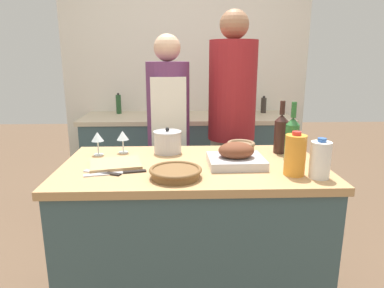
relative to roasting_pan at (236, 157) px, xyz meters
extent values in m
cube|color=#3D565B|center=(-0.23, 0.03, -0.53)|extent=(1.35, 0.74, 0.88)
cube|color=tan|center=(-0.23, 0.03, -0.07)|extent=(1.39, 0.76, 0.04)
cube|color=#3D565B|center=(-0.23, 1.51, -0.52)|extent=(1.90, 0.58, 0.89)
cube|color=beige|center=(-0.23, 1.51, -0.05)|extent=(1.96, 0.60, 0.04)
cube|color=silver|center=(-0.23, 1.86, 0.31)|extent=(2.46, 0.10, 2.55)
cube|color=#BCBCC1|center=(0.00, 0.00, -0.03)|extent=(0.29, 0.25, 0.04)
ellipsoid|color=brown|center=(0.00, 0.00, 0.03)|extent=(0.19, 0.15, 0.09)
cylinder|color=brown|center=(-0.32, -0.18, -0.03)|extent=(0.23, 0.23, 0.04)
torus|color=brown|center=(-0.32, -0.18, -0.01)|extent=(0.25, 0.25, 0.02)
cube|color=tan|center=(-0.63, 0.02, -0.04)|extent=(0.30, 0.27, 0.02)
cylinder|color=#B7B7BC|center=(-0.37, 0.26, 0.01)|extent=(0.16, 0.16, 0.12)
cylinder|color=#B7B7BC|center=(-0.37, 0.26, 0.08)|extent=(0.17, 0.17, 0.01)
sphere|color=black|center=(-0.37, 0.26, 0.09)|extent=(0.02, 0.02, 0.02)
cylinder|color=#846647|center=(0.07, 0.26, -0.02)|extent=(0.16, 0.16, 0.05)
torus|color=#846647|center=(0.07, 0.26, 0.00)|extent=(0.17, 0.17, 0.02)
cylinder|color=orange|center=(0.26, -0.16, 0.05)|extent=(0.10, 0.10, 0.20)
cylinder|color=red|center=(0.26, -0.16, 0.16)|extent=(0.04, 0.04, 0.02)
cylinder|color=white|center=(0.36, -0.21, 0.04)|extent=(0.10, 0.10, 0.17)
cylinder|color=#3360B2|center=(0.36, -0.21, 0.14)|extent=(0.04, 0.04, 0.02)
cylinder|color=#381E19|center=(0.30, 0.24, 0.05)|extent=(0.08, 0.08, 0.19)
cone|color=#381E19|center=(0.30, 0.24, 0.16)|extent=(0.08, 0.08, 0.04)
cylinder|color=#381E19|center=(0.30, 0.24, 0.22)|extent=(0.03, 0.03, 0.08)
cylinder|color=#28662D|center=(0.32, 0.08, 0.05)|extent=(0.07, 0.07, 0.20)
cone|color=#28662D|center=(0.32, 0.08, 0.17)|extent=(0.07, 0.07, 0.04)
cylinder|color=#28662D|center=(0.32, 0.08, 0.23)|extent=(0.03, 0.03, 0.08)
cylinder|color=silver|center=(-0.63, 0.27, -0.05)|extent=(0.06, 0.06, 0.00)
cylinder|color=silver|center=(-0.63, 0.27, -0.01)|extent=(0.01, 0.01, 0.07)
cone|color=silver|center=(-0.63, 0.27, 0.06)|extent=(0.07, 0.07, 0.05)
cylinder|color=silver|center=(-0.77, 0.22, -0.05)|extent=(0.06, 0.06, 0.00)
cylinder|color=silver|center=(-0.77, 0.22, 0.00)|extent=(0.01, 0.01, 0.08)
cone|color=silver|center=(-0.77, 0.22, 0.06)|extent=(0.07, 0.07, 0.05)
cube|color=#B7B7BC|center=(-0.67, -0.13, -0.04)|extent=(0.19, 0.07, 0.01)
cube|color=black|center=(-0.52, -0.10, -0.04)|extent=(0.12, 0.05, 0.01)
cube|color=#B7B7BC|center=(-0.71, -0.09, -0.04)|extent=(0.13, 0.08, 0.01)
cube|color=black|center=(-0.62, -0.13, -0.04)|extent=(0.08, 0.05, 0.01)
cube|color=silver|center=(0.28, 1.47, -0.01)|extent=(0.18, 0.14, 0.06)
cylinder|color=#B7B7BC|center=(0.26, 1.47, 0.07)|extent=(0.13, 0.13, 0.10)
cube|color=silver|center=(0.34, 1.47, 0.11)|extent=(0.05, 0.08, 0.17)
cube|color=silver|center=(0.28, 1.47, 0.23)|extent=(0.17, 0.08, 0.09)
cylinder|color=#332D28|center=(0.54, 1.66, 0.04)|extent=(0.05, 0.05, 0.15)
cylinder|color=black|center=(0.54, 1.66, 0.12)|extent=(0.02, 0.02, 0.02)
cylinder|color=#234C28|center=(-0.89, 1.66, 0.06)|extent=(0.05, 0.05, 0.18)
cylinder|color=black|center=(-0.89, 1.66, 0.16)|extent=(0.02, 0.02, 0.02)
cube|color=beige|center=(-0.38, 0.77, -0.57)|extent=(0.26, 0.18, 0.78)
cylinder|color=#663360|center=(-0.38, 0.77, 0.15)|extent=(0.31, 0.31, 0.65)
sphere|color=#DBAD89|center=(-0.38, 0.77, 0.57)|extent=(0.19, 0.19, 0.19)
cube|color=silver|center=(-0.37, 0.62, -0.04)|extent=(0.24, 0.03, 0.83)
cube|color=beige|center=(0.10, 0.82, -0.53)|extent=(0.33, 0.27, 0.87)
cylinder|color=maroon|center=(0.10, 0.82, 0.27)|extent=(0.35, 0.35, 0.72)
sphere|color=#996B4C|center=(0.10, 0.82, 0.73)|extent=(0.21, 0.21, 0.21)
camera|label=1|loc=(-0.29, -1.71, 0.51)|focal=32.00mm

